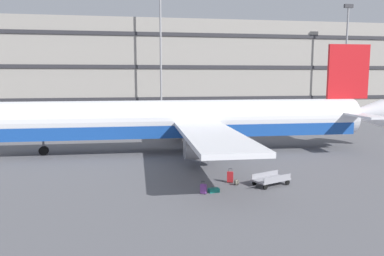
% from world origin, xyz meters
% --- Properties ---
extents(ground_plane, '(600.00, 600.00, 0.00)m').
position_xyz_m(ground_plane, '(0.00, 0.00, 0.00)').
color(ground_plane, '#5B5B60').
extents(terminal_structure, '(163.70, 20.91, 18.80)m').
position_xyz_m(terminal_structure, '(0.00, 46.75, 9.40)').
color(terminal_structure, gray).
rests_on(terminal_structure, ground_plane).
extents(airliner, '(42.23, 34.13, 10.88)m').
position_xyz_m(airliner, '(1.69, -1.27, 3.13)').
color(airliner, silver).
rests_on(airliner, ground_plane).
extents(light_mast_left, '(1.80, 0.50, 25.69)m').
position_xyz_m(light_mast_left, '(1.72, 31.26, 14.59)').
color(light_mast_left, gray).
rests_on(light_mast_left, ground_plane).
extents(light_mast_center_left, '(1.80, 0.50, 21.42)m').
position_xyz_m(light_mast_center_left, '(38.30, 31.26, 12.40)').
color(light_mast_center_left, gray).
rests_on(light_mast_center_left, ground_plane).
extents(suitcase_scuffed, '(0.78, 0.54, 0.26)m').
position_xyz_m(suitcase_scuffed, '(1.17, -15.13, 0.13)').
color(suitcase_scuffed, '#147266').
rests_on(suitcase_scuffed, ground_plane).
extents(suitcase_laid_flat, '(0.44, 0.39, 0.87)m').
position_xyz_m(suitcase_laid_flat, '(0.43, -15.39, 0.35)').
color(suitcase_laid_flat, '#72388C').
rests_on(suitcase_laid_flat, ground_plane).
extents(suitcase_black, '(0.49, 0.34, 1.02)m').
position_xyz_m(suitcase_black, '(2.83, -13.13, 0.43)').
color(suitcase_black, '#B21E23').
rests_on(suitcase_black, ground_plane).
extents(backpack_purple, '(0.40, 0.34, 0.46)m').
position_xyz_m(backpack_purple, '(3.10, -13.79, 0.20)').
color(backpack_purple, gray).
rests_on(backpack_purple, ground_plane).
extents(baggage_cart, '(3.31, 2.20, 0.82)m').
position_xyz_m(baggage_cart, '(5.47, -14.25, 0.43)').
color(baggage_cart, gray).
rests_on(baggage_cart, ground_plane).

